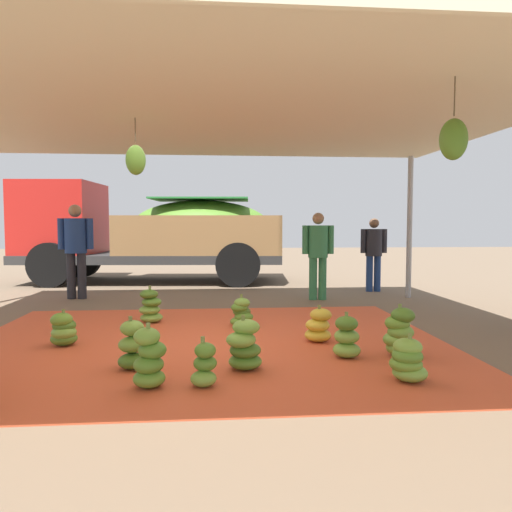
% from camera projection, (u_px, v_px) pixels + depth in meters
% --- Properties ---
extents(ground_plane, '(40.00, 40.00, 0.00)m').
position_uv_depth(ground_plane, '(209.00, 303.00, 8.79)').
color(ground_plane, brown).
extents(tarp_orange, '(5.64, 4.62, 0.01)m').
position_uv_depth(tarp_orange, '(207.00, 342.00, 5.81)').
color(tarp_orange, '#D1512D').
rests_on(tarp_orange, ground).
extents(tent_canopy, '(8.00, 7.00, 2.74)m').
position_uv_depth(tent_canopy, '(206.00, 113.00, 5.54)').
color(tent_canopy, '#9EA0A5').
rests_on(tent_canopy, ground).
extents(banana_bunch_2, '(0.31, 0.33, 0.43)m').
position_uv_depth(banana_bunch_2, '(204.00, 366.00, 4.23)').
color(banana_bunch_2, '#75A83D').
rests_on(banana_bunch_2, tarp_orange).
extents(banana_bunch_3, '(0.42, 0.40, 0.56)m').
position_uv_depth(banana_bunch_3, '(399.00, 333.00, 5.19)').
color(banana_bunch_3, '#75A83D').
rests_on(banana_bunch_3, tarp_orange).
extents(banana_bunch_4, '(0.42, 0.42, 0.42)m').
position_uv_depth(banana_bunch_4, '(63.00, 330.00, 5.63)').
color(banana_bunch_4, '#518428').
rests_on(banana_bunch_4, tarp_orange).
extents(banana_bunch_5, '(0.40, 0.38, 0.43)m').
position_uv_depth(banana_bunch_5, '(408.00, 361.00, 4.36)').
color(banana_bunch_5, '#75A83D').
rests_on(banana_bunch_5, tarp_orange).
extents(banana_bunch_6, '(0.40, 0.40, 0.44)m').
position_uv_depth(banana_bunch_6, '(319.00, 326.00, 5.83)').
color(banana_bunch_6, gold).
rests_on(banana_bunch_6, tarp_orange).
extents(banana_bunch_7, '(0.37, 0.37, 0.51)m').
position_uv_depth(banana_bunch_7, '(132.00, 346.00, 4.75)').
color(banana_bunch_7, '#477523').
rests_on(banana_bunch_7, tarp_orange).
extents(banana_bunch_8, '(0.41, 0.41, 0.48)m').
position_uv_depth(banana_bunch_8, '(347.00, 338.00, 5.14)').
color(banana_bunch_8, '#75A83D').
rests_on(banana_bunch_8, tarp_orange).
extents(banana_bunch_9, '(0.36, 0.36, 0.53)m').
position_uv_depth(banana_bunch_9, '(150.00, 307.00, 6.96)').
color(banana_bunch_9, '#75A83D').
rests_on(banana_bunch_9, tarp_orange).
extents(banana_bunch_10, '(0.43, 0.43, 0.53)m').
position_uv_depth(banana_bunch_10, '(244.00, 346.00, 4.71)').
color(banana_bunch_10, '#518428').
rests_on(banana_bunch_10, tarp_orange).
extents(banana_bunch_11, '(0.35, 0.36, 0.44)m').
position_uv_depth(banana_bunch_11, '(241.00, 313.00, 6.70)').
color(banana_bunch_11, '#60932D').
rests_on(banana_bunch_11, tarp_orange).
extents(banana_bunch_13, '(0.36, 0.33, 0.56)m').
position_uv_depth(banana_bunch_13, '(149.00, 360.00, 4.19)').
color(banana_bunch_13, '#60932D').
rests_on(banana_bunch_13, tarp_orange).
extents(cargo_truck_main, '(6.30, 2.69, 2.40)m').
position_uv_depth(cargo_truck_main, '(147.00, 231.00, 11.90)').
color(cargo_truck_main, '#2D2D2D').
rests_on(cargo_truck_main, ground).
extents(worker_0, '(0.65, 0.40, 1.77)m').
position_uv_depth(worker_0, '(76.00, 244.00, 9.18)').
color(worker_0, '#26262D').
rests_on(worker_0, ground).
extents(worker_1, '(0.59, 0.36, 1.62)m').
position_uv_depth(worker_1, '(318.00, 249.00, 9.07)').
color(worker_1, '#337A4C').
rests_on(worker_1, ground).
extents(worker_2, '(0.56, 0.34, 1.53)m').
position_uv_depth(worker_2, '(374.00, 249.00, 10.20)').
color(worker_2, navy).
rests_on(worker_2, ground).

